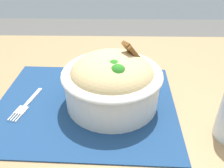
{
  "coord_description": "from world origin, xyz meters",
  "views": [
    {
      "loc": [
        -0.06,
        0.43,
        1.11
      ],
      "look_at": [
        -0.05,
        -0.01,
        0.83
      ],
      "focal_mm": 38.04,
      "sensor_mm": 36.0,
      "label": 1
    }
  ],
  "objects": [
    {
      "name": "placemat",
      "position": [
        0.01,
        0.0,
        0.78
      ],
      "size": [
        0.42,
        0.34,
        0.0
      ],
      "primitive_type": "cube",
      "rotation": [
        0.0,
        0.0,
        -0.03
      ],
      "color": "navy",
      "rests_on": "table"
    },
    {
      "name": "fork",
      "position": [
        0.14,
        0.01,
        0.78
      ],
      "size": [
        0.04,
        0.12,
        0.0
      ],
      "color": "silver",
      "rests_on": "placemat"
    },
    {
      "name": "bowl",
      "position": [
        -0.05,
        -0.01,
        0.84
      ],
      "size": [
        0.23,
        0.23,
        0.14
      ],
      "color": "silver",
      "rests_on": "placemat"
    },
    {
      "name": "table",
      "position": [
        0.0,
        0.0,
        0.68
      ],
      "size": [
        1.1,
        0.83,
        0.77
      ],
      "color": "#99754C",
      "rests_on": "ground_plane"
    }
  ]
}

